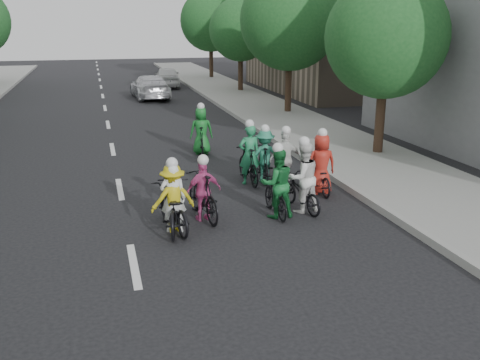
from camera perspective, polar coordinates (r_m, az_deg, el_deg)
name	(u,v)px	position (r m, az deg, el deg)	size (l,w,h in m)	color
ground	(134,266)	(10.47, -11.25, -8.94)	(120.00, 120.00, 0.00)	black
sidewalk_right	(317,135)	(21.68, 8.21, 4.73)	(4.00, 80.00, 0.15)	gray
curb_right	(271,138)	(20.99, 3.29, 4.53)	(0.18, 80.00, 0.18)	#999993
bldg_se	(348,29)	(37.31, 11.45, 15.53)	(10.00, 14.00, 8.00)	gray
tree_r_0	(386,37)	(18.56, 15.32, 14.49)	(4.00, 4.00, 5.97)	black
tree_r_1	(290,20)	(26.73, 5.35, 16.62)	(4.80, 4.80, 6.93)	black
tree_r_2	(240,30)	(35.31, 0.05, 15.75)	(4.00, 4.00, 5.97)	black
tree_r_3	(211,21)	(44.06, -3.16, 16.60)	(4.80, 4.80, 6.93)	black
cyclist_0	(173,206)	(11.82, -7.16, -2.73)	(1.01, 2.05, 1.68)	black
cyclist_1	(277,189)	(12.57, 3.92, -0.94)	(0.81, 1.58, 1.80)	black
cyclist_2	(173,204)	(11.83, -7.18, -2.54)	(1.06, 1.96, 1.66)	black
cyclist_3	(203,194)	(12.41, -3.95, -1.50)	(0.88, 1.94, 1.57)	black
cyclist_4	(320,171)	(14.46, 8.53, 1.01)	(0.83, 1.68, 1.79)	black
cyclist_5	(249,161)	(15.18, 0.94, 2.03)	(0.63, 1.76, 1.85)	black
cyclist_6	(302,184)	(13.00, 6.64, -0.47)	(0.94, 1.74, 1.86)	black
cyclist_7	(264,159)	(15.36, 2.59, 2.21)	(1.07, 1.80, 1.68)	black
cyclist_8	(285,165)	(14.96, 4.78, 1.56)	(0.92, 1.52, 1.73)	black
cyclist_9	(201,135)	(18.72, -4.17, 4.83)	(0.86, 1.69, 1.79)	black
follow_car_lead	(150,87)	(32.99, -9.60, 9.78)	(1.95, 4.79, 1.39)	silver
follow_car_trail	(167,77)	(38.72, -7.78, 10.85)	(1.68, 4.18, 1.42)	silver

